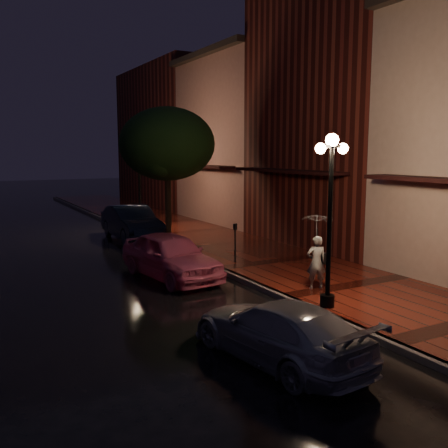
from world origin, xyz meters
TOP-DOWN VIEW (x-y plane):
  - ground at (0.00, 0.00)m, footprint 120.00×120.00m
  - sidewalk at (2.25, 0.00)m, footprint 4.50×60.00m
  - curb at (0.00, 0.00)m, footprint 0.25×60.00m
  - storefront_mid at (7.00, 2.00)m, footprint 5.00×8.00m
  - storefront_far at (7.00, 10.00)m, footprint 5.00×8.00m
  - storefront_extra at (7.00, 20.00)m, footprint 5.00×12.00m
  - streetlamp_near at (0.35, -5.00)m, footprint 0.96×0.36m
  - streetlamp_far at (0.35, 9.00)m, footprint 0.96×0.36m
  - street_tree at (0.61, 5.99)m, footprint 4.16×4.16m
  - pink_car at (-1.79, 0.06)m, footprint 2.23×4.50m
  - navy_car at (-0.60, 7.50)m, footprint 1.68×4.75m
  - silver_car at (-2.42, -6.82)m, footprint 2.18×4.27m
  - woman_with_umbrella at (1.15, -3.56)m, footprint 0.89×0.91m
  - parking_meter at (1.00, 0.77)m, footprint 0.15×0.13m

SIDE VIEW (x-z plane):
  - ground at x=0.00m, z-range 0.00..0.00m
  - sidewalk at x=2.25m, z-range 0.00..0.15m
  - curb at x=0.00m, z-range 0.00..0.15m
  - silver_car at x=-2.42m, z-range 0.00..1.19m
  - pink_car at x=-1.79m, z-range 0.00..1.47m
  - navy_car at x=-0.60m, z-range 0.00..1.56m
  - parking_meter at x=1.00m, z-range 0.29..1.63m
  - woman_with_umbrella at x=1.15m, z-range 0.49..2.64m
  - streetlamp_near at x=0.35m, z-range 0.45..4.76m
  - streetlamp_far at x=0.35m, z-range 0.45..4.76m
  - street_tree at x=0.61m, z-range 1.34..7.14m
  - storefront_far at x=7.00m, z-range 0.00..9.00m
  - storefront_extra at x=7.00m, z-range 0.00..10.00m
  - storefront_mid at x=7.00m, z-range 0.00..11.00m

